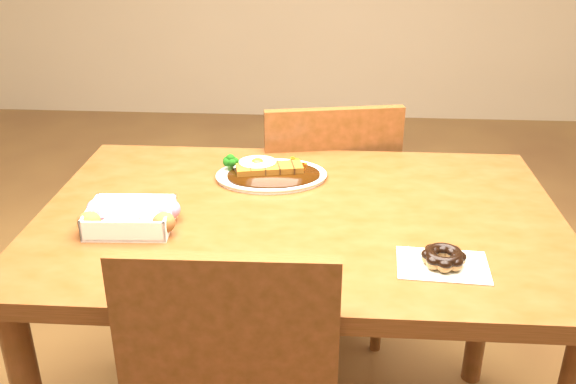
# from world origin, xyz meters

# --- Properties ---
(table) EXTENTS (1.20, 0.80, 0.75)m
(table) POSITION_xyz_m (0.00, 0.00, 0.65)
(table) COLOR #502E10
(table) RESTS_ON ground
(chair_far) EXTENTS (0.49, 0.49, 0.87)m
(chair_far) POSITION_xyz_m (0.05, 0.54, 0.48)
(chair_far) COLOR #502E10
(chair_far) RESTS_ON ground
(katsu_curry_plate) EXTENTS (0.30, 0.24, 0.06)m
(katsu_curry_plate) POSITION_xyz_m (-0.09, 0.19, 0.76)
(katsu_curry_plate) COLOR white
(katsu_curry_plate) RESTS_ON table
(donut_box) EXTENTS (0.21, 0.15, 0.05)m
(donut_box) POSITION_xyz_m (-0.37, -0.10, 0.78)
(donut_box) COLOR white
(donut_box) RESTS_ON table
(pon_de_ring) EXTENTS (0.19, 0.14, 0.03)m
(pon_de_ring) POSITION_xyz_m (0.29, -0.22, 0.77)
(pon_de_ring) COLOR silver
(pon_de_ring) RESTS_ON table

